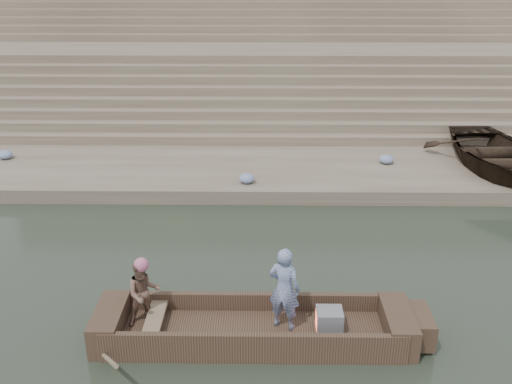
{
  "coord_description": "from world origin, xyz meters",
  "views": [
    {
      "loc": [
        -0.63,
        -8.46,
        6.43
      ],
      "look_at": [
        -0.79,
        3.59,
        1.4
      ],
      "focal_mm": 40.63,
      "sensor_mm": 36.0,
      "label": 1
    }
  ],
  "objects_px": {
    "main_rowboat": "(253,334)",
    "beached_rowboat": "(496,152)",
    "standing_man": "(284,289)",
    "rowing_man": "(144,293)",
    "television": "(329,320)"
  },
  "relations": [
    {
      "from": "rowing_man",
      "to": "television",
      "type": "xyz_separation_m",
      "value": [
        3.27,
        -0.18,
        -0.42
      ]
    },
    {
      "from": "main_rowboat",
      "to": "standing_man",
      "type": "height_order",
      "value": "standing_man"
    },
    {
      "from": "rowing_man",
      "to": "television",
      "type": "bearing_deg",
      "value": -25.06
    },
    {
      "from": "standing_man",
      "to": "beached_rowboat",
      "type": "xyz_separation_m",
      "value": [
        6.55,
        7.77,
        -0.11
      ]
    },
    {
      "from": "rowing_man",
      "to": "beached_rowboat",
      "type": "relative_size",
      "value": 0.26
    },
    {
      "from": "main_rowboat",
      "to": "television",
      "type": "relative_size",
      "value": 10.87
    },
    {
      "from": "main_rowboat",
      "to": "standing_man",
      "type": "xyz_separation_m",
      "value": [
        0.54,
        0.09,
        0.89
      ]
    },
    {
      "from": "standing_man",
      "to": "rowing_man",
      "type": "height_order",
      "value": "standing_man"
    },
    {
      "from": "rowing_man",
      "to": "television",
      "type": "relative_size",
      "value": 2.71
    },
    {
      "from": "beached_rowboat",
      "to": "rowing_man",
      "type": "bearing_deg",
      "value": -141.48
    },
    {
      "from": "standing_man",
      "to": "television",
      "type": "relative_size",
      "value": 3.41
    },
    {
      "from": "main_rowboat",
      "to": "beached_rowboat",
      "type": "relative_size",
      "value": 1.05
    },
    {
      "from": "main_rowboat",
      "to": "rowing_man",
      "type": "xyz_separation_m",
      "value": [
        -1.95,
        0.18,
        0.73
      ]
    },
    {
      "from": "rowing_man",
      "to": "television",
      "type": "height_order",
      "value": "rowing_man"
    },
    {
      "from": "main_rowboat",
      "to": "standing_man",
      "type": "relative_size",
      "value": 3.19
    }
  ]
}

